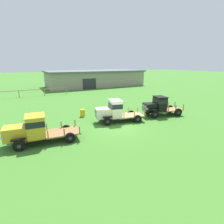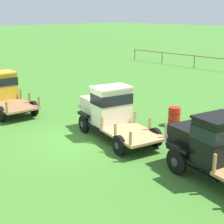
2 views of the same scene
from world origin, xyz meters
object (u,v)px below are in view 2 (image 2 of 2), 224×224
(vintage_truck_second_in_line, at_px, (110,110))
(vintage_truck_midrow_center, at_px, (214,146))
(oil_drum_beside_row, at_px, (174,116))
(oil_drum_near_fence, at_px, (126,104))
(vintage_truck_foreground_near, at_px, (0,90))

(vintage_truck_second_in_line, distance_m, vintage_truck_midrow_center, 5.50)
(oil_drum_beside_row, height_order, oil_drum_near_fence, oil_drum_beside_row)
(vintage_truck_midrow_center, relative_size, oil_drum_near_fence, 5.84)
(vintage_truck_second_in_line, relative_size, oil_drum_near_fence, 6.33)
(vintage_truck_midrow_center, bearing_deg, vintage_truck_foreground_near, -175.19)
(vintage_truck_foreground_near, bearing_deg, oil_drum_near_fence, 42.12)
(vintage_truck_midrow_center, height_order, oil_drum_beside_row, vintage_truck_midrow_center)
(vintage_truck_foreground_near, xyz_separation_m, oil_drum_beside_row, (8.76, 4.73, -0.66))
(vintage_truck_foreground_near, bearing_deg, oil_drum_beside_row, 28.35)
(vintage_truck_foreground_near, distance_m, vintage_truck_second_in_line, 7.67)
(vintage_truck_second_in_line, bearing_deg, oil_drum_near_fence, 123.23)
(vintage_truck_second_in_line, height_order, oil_drum_beside_row, vintage_truck_second_in_line)
(oil_drum_beside_row, bearing_deg, vintage_truck_midrow_center, -40.70)
(vintage_truck_second_in_line, distance_m, oil_drum_near_fence, 4.00)
(vintage_truck_foreground_near, bearing_deg, vintage_truck_midrow_center, 4.81)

